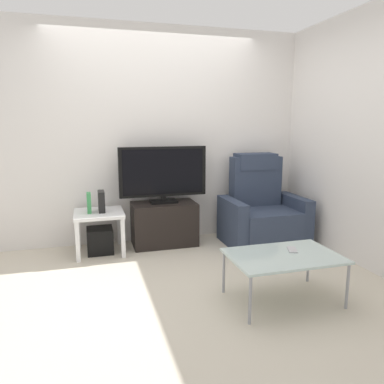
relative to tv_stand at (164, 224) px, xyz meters
name	(u,v)px	position (x,y,z in m)	size (l,w,h in m)	color
ground_plane	(178,271)	(-0.04, -0.85, -0.26)	(6.40, 6.40, 0.00)	beige
wall_back	(155,136)	(-0.04, 0.28, 1.04)	(6.40, 0.06, 2.60)	silver
wall_side	(346,138)	(1.84, -0.85, 1.04)	(0.06, 4.48, 2.60)	silver
tv_stand	(164,224)	(0.00, 0.00, 0.00)	(0.76, 0.43, 0.52)	black
television	(163,173)	(0.00, 0.02, 0.61)	(1.04, 0.20, 0.67)	black
recliner_armchair	(262,212)	(1.19, -0.20, 0.11)	(0.98, 0.78, 1.08)	#2D384C
side_table	(99,218)	(-0.76, -0.08, 0.14)	(0.54, 0.54, 0.48)	white
subwoofer_box	(100,240)	(-0.76, -0.08, -0.12)	(0.29, 0.29, 0.29)	black
book_upright	(89,203)	(-0.86, -0.10, 0.33)	(0.04, 0.11, 0.23)	#388C4C
game_console	(101,201)	(-0.73, -0.07, 0.33)	(0.07, 0.20, 0.23)	black
coffee_table	(284,258)	(0.65, -1.70, 0.11)	(0.90, 0.60, 0.40)	#B2C6C1
cell_phone	(292,250)	(0.77, -1.62, 0.14)	(0.07, 0.15, 0.01)	#B7B7BC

